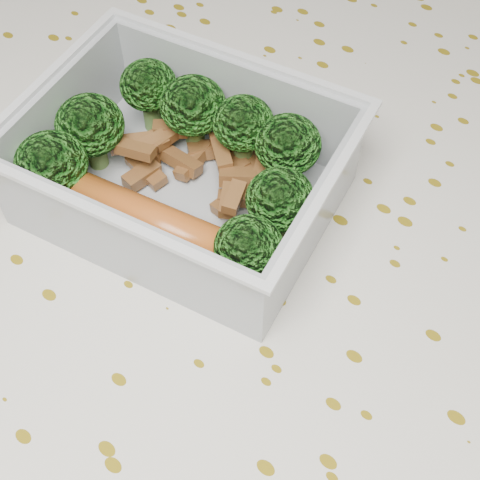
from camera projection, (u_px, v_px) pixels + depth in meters
The scene contains 6 objects.
dining_table at pixel (241, 339), 0.46m from camera, with size 1.40×0.90×0.75m.
tablecloth at pixel (242, 302), 0.42m from camera, with size 1.46×0.96×0.19m.
lunch_container at pixel (183, 177), 0.40m from camera, with size 0.20×0.17×0.06m.
broccoli_florets at pixel (184, 147), 0.39m from camera, with size 0.17×0.14×0.05m.
meat_pile at pixel (198, 164), 0.41m from camera, with size 0.11×0.08×0.03m.
sausage at pixel (153, 223), 0.37m from camera, with size 0.15×0.05×0.03m.
Camera 1 is at (0.13, -0.16, 1.08)m, focal length 50.00 mm.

